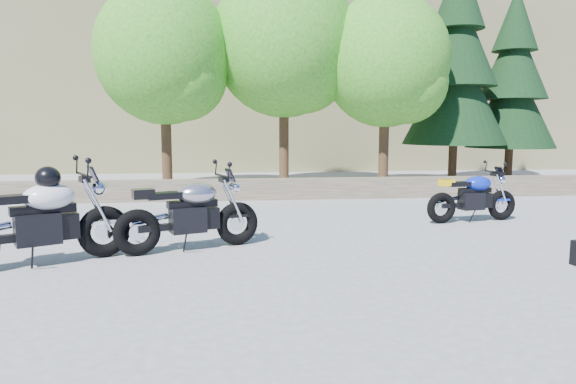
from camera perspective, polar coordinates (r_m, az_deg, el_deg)
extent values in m
plane|color=slate|center=(7.53, -0.69, -6.66)|extent=(90.00, 90.00, 0.00)
cube|color=brown|center=(12.89, -3.05, 0.32)|extent=(22.00, 0.55, 0.50)
cube|color=olive|center=(35.92, -0.23, 16.43)|extent=(80.00, 30.00, 15.00)
cylinder|color=#382314|center=(14.59, -13.37, 5.92)|extent=(0.28, 0.28, 3.02)
sphere|color=#287E1C|center=(14.72, -13.64, 14.78)|extent=(3.67, 3.67, 3.67)
sphere|color=#287E1C|center=(14.29, -11.68, 12.44)|extent=(2.38, 2.38, 2.38)
cylinder|color=#382314|center=(14.95, -0.46, 6.79)|extent=(0.28, 0.28, 3.36)
sphere|color=#287E1C|center=(15.14, -0.47, 16.37)|extent=(4.08, 4.08, 4.08)
sphere|color=#287E1C|center=(14.80, 1.64, 13.76)|extent=(2.64, 2.64, 2.64)
cylinder|color=#382314|center=(14.91, 10.60, 5.80)|extent=(0.28, 0.28, 2.91)
sphere|color=#287E1C|center=(15.02, 10.81, 14.16)|extent=(3.54, 3.54, 3.54)
sphere|color=#287E1C|center=(14.82, 12.98, 11.77)|extent=(2.29, 2.29, 2.29)
cylinder|color=#382314|center=(16.96, 17.86, 4.47)|extent=(0.26, 0.26, 2.16)
cone|color=black|center=(16.98, 18.10, 10.55)|extent=(3.17, 3.17, 3.24)
cone|color=black|center=(17.15, 18.32, 15.84)|extent=(2.45, 2.45, 2.88)
cylinder|color=#382314|center=(18.49, 23.34, 4.06)|extent=(0.26, 0.26, 1.92)
cone|color=black|center=(18.49, 23.59, 9.02)|extent=(2.82, 2.82, 2.88)
cone|color=black|center=(18.60, 23.82, 13.35)|extent=(2.18, 2.18, 2.56)
cone|color=black|center=(18.79, 24.03, 17.23)|extent=(1.41, 1.41, 2.05)
torus|color=black|center=(7.94, -5.66, -3.50)|extent=(0.68, 0.39, 0.67)
torus|color=black|center=(7.55, -16.42, -4.33)|extent=(0.68, 0.39, 0.67)
cylinder|color=silver|center=(7.94, -5.66, -3.50)|extent=(0.23, 0.12, 0.23)
cylinder|color=silver|center=(7.55, -16.42, -4.33)|extent=(0.23, 0.12, 0.23)
cube|color=black|center=(7.68, -11.08, -3.02)|extent=(0.58, 0.47, 0.38)
cube|color=black|center=(7.66, -10.59, -1.29)|extent=(0.74, 0.41, 0.10)
ellipsoid|color=#A7A6AB|center=(7.66, -10.09, -0.17)|extent=(0.70, 0.59, 0.32)
cube|color=black|center=(7.55, -13.44, -0.37)|extent=(0.57, 0.40, 0.09)
cube|color=black|center=(7.48, -15.78, -0.20)|extent=(0.35, 0.30, 0.14)
cylinder|color=black|center=(7.76, -7.17, 1.76)|extent=(0.27, 0.66, 0.03)
sphere|color=silver|center=(7.84, -6.00, 0.53)|extent=(0.19, 0.19, 0.19)
torus|color=black|center=(7.62, -19.75, -4.15)|extent=(0.72, 0.50, 0.72)
cylinder|color=silver|center=(7.62, -19.75, -4.15)|extent=(0.24, 0.16, 0.25)
cube|color=black|center=(7.43, -26.05, -3.68)|extent=(0.64, 0.56, 0.41)
cube|color=black|center=(7.40, -25.56, -1.74)|extent=(0.78, 0.53, 0.11)
ellipsoid|color=silver|center=(7.39, -25.02, -0.48)|extent=(0.78, 0.69, 0.34)
cube|color=black|center=(7.33, -28.85, -0.76)|extent=(0.62, 0.49, 0.10)
cylinder|color=black|center=(7.45, -21.70, 1.76)|extent=(0.38, 0.68, 0.04)
sphere|color=silver|center=(7.51, -20.28, 0.39)|extent=(0.20, 0.20, 0.20)
ellipsoid|color=black|center=(7.37, -25.12, 1.44)|extent=(0.44, 0.44, 0.30)
torus|color=black|center=(10.82, 22.64, -1.35)|extent=(0.60, 0.24, 0.59)
torus|color=black|center=(10.06, 16.67, -1.71)|extent=(0.60, 0.24, 0.59)
cylinder|color=silver|center=(10.82, 22.64, -1.35)|extent=(0.21, 0.07, 0.20)
cylinder|color=silver|center=(10.06, 16.67, -1.71)|extent=(0.21, 0.07, 0.20)
cube|color=black|center=(10.40, 19.71, -0.93)|extent=(0.48, 0.34, 0.33)
cube|color=black|center=(10.41, 20.04, 0.19)|extent=(0.66, 0.25, 0.09)
ellipsoid|color=#0B23B1|center=(10.43, 20.36, 0.90)|extent=(0.58, 0.44, 0.28)
cube|color=black|center=(10.20, 18.51, 0.85)|extent=(0.49, 0.27, 0.08)
cube|color=yellow|center=(10.05, 17.21, 1.01)|extent=(0.28, 0.22, 0.12)
cylinder|color=black|center=(10.63, 22.03, 2.08)|extent=(0.12, 0.60, 0.03)
sphere|color=silver|center=(10.74, 22.61, 1.26)|extent=(0.17, 0.17, 0.17)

